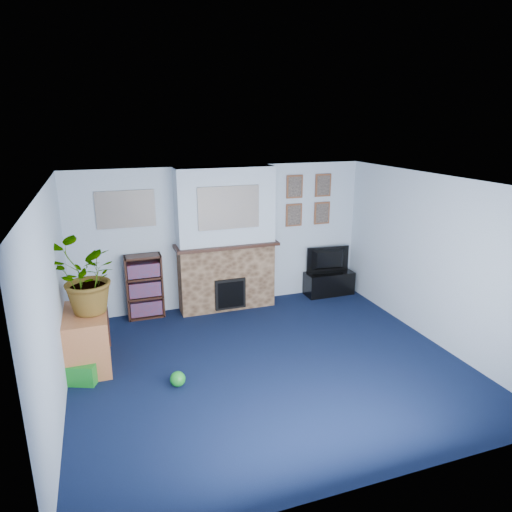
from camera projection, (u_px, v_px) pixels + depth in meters
name	position (u px, v px, depth m)	size (l,w,h in m)	color
floor	(269.00, 364.00, 6.04)	(5.00, 4.50, 0.01)	#0D1735
ceiling	(270.00, 183.00, 5.36)	(5.00, 4.50, 0.01)	white
wall_back	(223.00, 237.00, 7.74)	(5.00, 0.04, 2.40)	silver
wall_front	(368.00, 367.00, 3.66)	(5.00, 0.04, 2.40)	silver
wall_left	(53.00, 304.00, 4.92)	(0.04, 4.50, 2.40)	silver
wall_right	(434.00, 260.00, 6.48)	(0.04, 4.50, 2.40)	silver
chimney_breast	(226.00, 241.00, 7.56)	(1.72, 0.50, 2.40)	brown
collage_main	(229.00, 208.00, 7.20)	(1.00, 0.03, 0.68)	gray
collage_left	(126.00, 209.00, 7.07)	(0.90, 0.03, 0.58)	gray
portrait_tl	(295.00, 187.00, 7.90)	(0.30, 0.03, 0.40)	brown
portrait_tr	(323.00, 185.00, 8.07)	(0.30, 0.03, 0.40)	brown
portrait_bl	(294.00, 215.00, 8.04)	(0.30, 0.03, 0.40)	brown
portrait_br	(322.00, 213.00, 8.21)	(0.30, 0.03, 0.40)	brown
tv_stand	(329.00, 282.00, 8.43)	(0.89, 0.38, 0.42)	black
television	(329.00, 260.00, 8.32)	(0.81, 0.11, 0.46)	black
bookshelf	(145.00, 288.00, 7.38)	(0.58, 0.28, 1.05)	#321A12
sideboard	(88.00, 341.00, 5.94)	(0.53, 0.96, 0.75)	#BB6A3C
potted_plant	(84.00, 278.00, 5.66)	(0.86, 0.74, 0.95)	#26661E
mantel_clock	(219.00, 240.00, 7.47)	(0.11, 0.06, 0.15)	gold
mantel_candle	(247.00, 237.00, 7.61)	(0.06, 0.06, 0.18)	#B2BFC6
mantel_teddy	(193.00, 243.00, 7.33)	(0.12, 0.12, 0.12)	gray
mantel_can	(266.00, 237.00, 7.73)	(0.05, 0.05, 0.11)	blue
green_crate	(84.00, 372.00, 5.60)	(0.33, 0.26, 0.26)	#198C26
toy_ball	(178.00, 379.00, 5.53)	(0.19, 0.19, 0.19)	#198C26
toy_block	(84.00, 370.00, 5.70)	(0.17, 0.17, 0.20)	blue
toy_tube	(86.00, 353.00, 6.18)	(0.14, 0.14, 0.31)	purple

